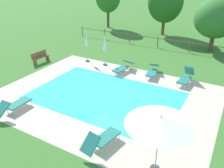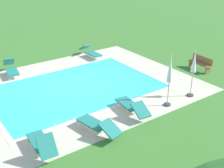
{
  "view_description": "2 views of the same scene",
  "coord_description": "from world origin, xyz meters",
  "px_view_note": "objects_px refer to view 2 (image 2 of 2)",
  "views": [
    {
      "loc": [
        6.12,
        -9.93,
        6.58
      ],
      "look_at": [
        0.17,
        0.5,
        0.6
      ],
      "focal_mm": 36.48,
      "sensor_mm": 36.0,
      "label": 1
    },
    {
      "loc": [
        6.68,
        12.58,
        6.65
      ],
      "look_at": [
        -0.86,
        2.09,
        0.77
      ],
      "focal_mm": 47.45,
      "sensor_mm": 36.0,
      "label": 2
    }
  ],
  "objects_px": {
    "sun_lounger_north_end": "(91,52)",
    "patio_umbrella_closed_row_west": "(170,72)",
    "sun_lounger_north_far": "(131,106)",
    "patio_umbrella_closed_row_mid_west": "(194,66)",
    "wooden_bench_lawn_side": "(201,63)",
    "sun_lounger_south_near_corner": "(41,143)",
    "sun_lounger_north_near_steps": "(97,125)",
    "sun_lounger_north_mid": "(11,69)"
  },
  "relations": [
    {
      "from": "sun_lounger_north_mid",
      "to": "sun_lounger_south_near_corner",
      "type": "height_order",
      "value": "sun_lounger_south_near_corner"
    },
    {
      "from": "sun_lounger_north_near_steps",
      "to": "patio_umbrella_closed_row_west",
      "type": "xyz_separation_m",
      "value": [
        -3.89,
        0.03,
        1.31
      ]
    },
    {
      "from": "patio_umbrella_closed_row_mid_west",
      "to": "wooden_bench_lawn_side",
      "type": "xyz_separation_m",
      "value": [
        -3.17,
        -1.99,
        -1.15
      ]
    },
    {
      "from": "sun_lounger_north_near_steps",
      "to": "wooden_bench_lawn_side",
      "type": "relative_size",
      "value": 1.41
    },
    {
      "from": "patio_umbrella_closed_row_west",
      "to": "sun_lounger_north_end",
      "type": "bearing_deg",
      "value": -95.26
    },
    {
      "from": "sun_lounger_north_near_steps",
      "to": "sun_lounger_south_near_corner",
      "type": "height_order",
      "value": "sun_lounger_south_near_corner"
    },
    {
      "from": "sun_lounger_north_far",
      "to": "sun_lounger_south_near_corner",
      "type": "height_order",
      "value": "sun_lounger_south_near_corner"
    },
    {
      "from": "sun_lounger_north_far",
      "to": "wooden_bench_lawn_side",
      "type": "relative_size",
      "value": 1.4
    },
    {
      "from": "wooden_bench_lawn_side",
      "to": "sun_lounger_north_end",
      "type": "bearing_deg",
      "value": -55.12
    },
    {
      "from": "sun_lounger_north_mid",
      "to": "sun_lounger_north_far",
      "type": "bearing_deg",
      "value": 110.99
    },
    {
      "from": "sun_lounger_north_near_steps",
      "to": "sun_lounger_north_mid",
      "type": "relative_size",
      "value": 1.06
    },
    {
      "from": "sun_lounger_north_mid",
      "to": "patio_umbrella_closed_row_mid_west",
      "type": "height_order",
      "value": "patio_umbrella_closed_row_mid_west"
    },
    {
      "from": "sun_lounger_north_mid",
      "to": "sun_lounger_north_far",
      "type": "relative_size",
      "value": 0.95
    },
    {
      "from": "sun_lounger_south_near_corner",
      "to": "patio_umbrella_closed_row_mid_west",
      "type": "height_order",
      "value": "patio_umbrella_closed_row_mid_west"
    },
    {
      "from": "sun_lounger_north_mid",
      "to": "wooden_bench_lawn_side",
      "type": "xyz_separation_m",
      "value": [
        -9.48,
        5.9,
        0.08
      ]
    },
    {
      "from": "sun_lounger_south_near_corner",
      "to": "patio_umbrella_closed_row_west",
      "type": "bearing_deg",
      "value": 178.9
    },
    {
      "from": "sun_lounger_north_end",
      "to": "sun_lounger_south_near_corner",
      "type": "xyz_separation_m",
      "value": [
        6.92,
        7.77,
        0.04
      ]
    },
    {
      "from": "sun_lounger_north_end",
      "to": "patio_umbrella_closed_row_mid_west",
      "type": "xyz_separation_m",
      "value": [
        -0.92,
        7.86,
        1.25
      ]
    },
    {
      "from": "wooden_bench_lawn_side",
      "to": "patio_umbrella_closed_row_west",
      "type": "bearing_deg",
      "value": 22.73
    },
    {
      "from": "patio_umbrella_closed_row_west",
      "to": "patio_umbrella_closed_row_mid_west",
      "type": "xyz_separation_m",
      "value": [
        -1.65,
        -0.03,
        -0.05
      ]
    },
    {
      "from": "sun_lounger_north_near_steps",
      "to": "sun_lounger_north_mid",
      "type": "bearing_deg",
      "value": -84.35
    },
    {
      "from": "sun_lounger_north_mid",
      "to": "sun_lounger_north_near_steps",
      "type": "bearing_deg",
      "value": 95.65
    },
    {
      "from": "sun_lounger_north_far",
      "to": "sun_lounger_south_near_corner",
      "type": "xyz_separation_m",
      "value": [
        4.39,
        0.33,
        0.04
      ]
    },
    {
      "from": "sun_lounger_north_end",
      "to": "patio_umbrella_closed_row_west",
      "type": "relative_size",
      "value": 0.81
    },
    {
      "from": "sun_lounger_south_near_corner",
      "to": "wooden_bench_lawn_side",
      "type": "bearing_deg",
      "value": -170.21
    },
    {
      "from": "sun_lounger_north_near_steps",
      "to": "wooden_bench_lawn_side",
      "type": "xyz_separation_m",
      "value": [
        -8.7,
        -1.99,
        0.11
      ]
    },
    {
      "from": "sun_lounger_north_mid",
      "to": "patio_umbrella_closed_row_mid_west",
      "type": "relative_size",
      "value": 0.84
    },
    {
      "from": "patio_umbrella_closed_row_west",
      "to": "patio_umbrella_closed_row_mid_west",
      "type": "relative_size",
      "value": 1.05
    },
    {
      "from": "patio_umbrella_closed_row_mid_west",
      "to": "sun_lounger_north_end",
      "type": "bearing_deg",
      "value": -83.32
    },
    {
      "from": "sun_lounger_north_far",
      "to": "patio_umbrella_closed_row_mid_west",
      "type": "xyz_separation_m",
      "value": [
        -3.45,
        0.42,
        1.26
      ]
    },
    {
      "from": "sun_lounger_north_end",
      "to": "sun_lounger_north_mid",
      "type": "bearing_deg",
      "value": -0.34
    },
    {
      "from": "sun_lounger_north_end",
      "to": "sun_lounger_south_near_corner",
      "type": "bearing_deg",
      "value": 48.32
    },
    {
      "from": "sun_lounger_north_near_steps",
      "to": "patio_umbrella_closed_row_west",
      "type": "distance_m",
      "value": 4.1
    },
    {
      "from": "sun_lounger_north_near_steps",
      "to": "sun_lounger_north_far",
      "type": "height_order",
      "value": "sun_lounger_north_far"
    },
    {
      "from": "sun_lounger_north_mid",
      "to": "sun_lounger_south_near_corner",
      "type": "bearing_deg",
      "value": 78.93
    },
    {
      "from": "sun_lounger_north_near_steps",
      "to": "sun_lounger_north_mid",
      "type": "height_order",
      "value": "sun_lounger_north_mid"
    },
    {
      "from": "sun_lounger_north_near_steps",
      "to": "sun_lounger_north_far",
      "type": "distance_m",
      "value": 2.13
    },
    {
      "from": "sun_lounger_north_near_steps",
      "to": "sun_lounger_north_mid",
      "type": "xyz_separation_m",
      "value": [
        0.78,
        -7.89,
        0.03
      ]
    },
    {
      "from": "wooden_bench_lawn_side",
      "to": "sun_lounger_south_near_corner",
      "type": "bearing_deg",
      "value": 9.79
    },
    {
      "from": "sun_lounger_north_far",
      "to": "sun_lounger_south_near_corner",
      "type": "distance_m",
      "value": 4.41
    },
    {
      "from": "sun_lounger_south_near_corner",
      "to": "patio_umbrella_closed_row_west",
      "type": "height_order",
      "value": "patio_umbrella_closed_row_west"
    },
    {
      "from": "patio_umbrella_closed_row_west",
      "to": "wooden_bench_lawn_side",
      "type": "height_order",
      "value": "patio_umbrella_closed_row_west"
    }
  ]
}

